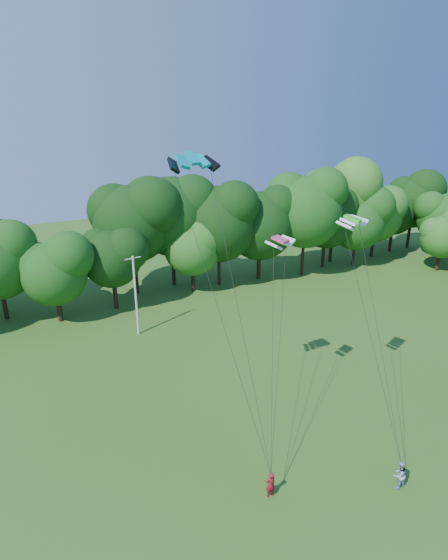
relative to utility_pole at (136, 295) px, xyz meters
name	(u,v)px	position (x,y,z in m)	size (l,w,h in m)	color
utility_pole	(136,295)	(0.00, 0.00, 0.00)	(1.55, 0.34, 7.80)	silver
kite_flyer_left	(270,485)	(0.65, -21.84, -3.22)	(0.59, 0.38, 1.60)	maroon
kite_flyer_right	(399,474)	(7.37, -24.65, -3.14)	(0.86, 0.67, 1.77)	#99A7D4
kite_teal	(192,158)	(-0.58, -15.10, 13.52)	(2.67, 1.21, 0.66)	#048290
kite_green	(353,219)	(9.23, -17.11, 9.67)	(2.60, 1.84, 0.38)	green
kite_pink	(280,239)	(5.00, -15.54, 8.50)	(2.20, 1.59, 0.32)	#D13A6F
tree_back_center	(171,211)	(7.81, 10.52, 5.21)	(10.17, 10.17, 14.79)	#322213
tree_back_east	(335,198)	(30.94, 8.68, 5.05)	(9.99, 9.99, 14.53)	#352315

